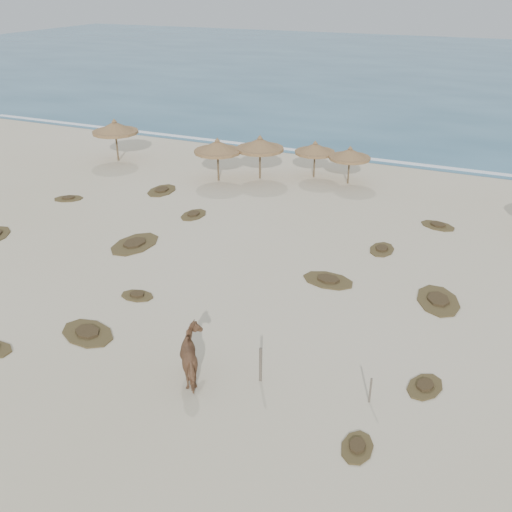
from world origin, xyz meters
name	(u,v)px	position (x,y,z in m)	size (l,w,h in m)	color
ground	(162,332)	(0.00, 0.00, 0.00)	(160.00, 160.00, 0.00)	beige
ocean	(436,69)	(0.00, 75.00, 0.00)	(200.00, 100.00, 0.01)	#255371
foam_line	(345,156)	(0.00, 26.00, 0.00)	(70.00, 0.60, 0.01)	white
palapa_0	(115,128)	(-15.17, 18.16, 2.41)	(4.13, 4.13, 3.11)	brown
palapa_1	(218,147)	(-6.26, 17.07, 2.26)	(3.76, 3.76, 2.91)	brown
palapa_2	(315,149)	(-0.61, 20.28, 1.97)	(3.59, 3.59, 2.54)	brown
palapa_3	(260,145)	(-3.87, 18.56, 2.31)	(4.22, 4.22, 2.98)	brown
palapa_4	(350,154)	(1.87, 19.96, 1.96)	(2.84, 2.84, 2.53)	brown
horse	(194,357)	(2.52, -1.90, 0.87)	(0.94, 2.05, 1.74)	#8F6241
fence_post_near	(261,365)	(4.64, -1.16, 0.67)	(0.10, 0.10, 1.34)	#665B4C
fence_post_far	(370,390)	(8.29, -0.75, 0.47)	(0.07, 0.07, 0.95)	#665B4C
scrub_1	(135,244)	(-5.56, 6.27, 0.05)	(2.23, 3.19, 0.16)	brown
scrub_2	(137,295)	(-2.45, 1.91, 0.05)	(1.56, 1.08, 0.16)	brown
scrub_3	(328,280)	(4.67, 6.53, 0.05)	(2.52, 1.76, 0.16)	brown
scrub_4	(425,386)	(9.84, 0.71, 0.05)	(1.50, 1.87, 0.16)	brown
scrub_5	(438,300)	(9.46, 6.68, 0.05)	(2.50, 3.11, 0.16)	brown
scrub_6	(162,190)	(-8.61, 13.71, 0.05)	(1.74, 2.55, 0.16)	brown
scrub_7	(382,249)	(6.18, 10.70, 0.05)	(1.22, 1.84, 0.16)	brown
scrub_8	(68,198)	(-13.11, 10.17, 0.05)	(2.10, 1.86, 0.16)	brown
scrub_9	(88,333)	(-2.57, -1.25, 0.05)	(2.80, 2.21, 0.16)	brown
scrub_10	(438,225)	(8.34, 14.94, 0.05)	(2.22, 1.79, 0.16)	brown
scrub_12	(357,447)	(8.45, -2.88, 0.05)	(0.96, 1.45, 0.16)	brown
scrub_13	(194,215)	(-4.74, 10.93, 0.05)	(1.36, 1.99, 0.16)	brown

